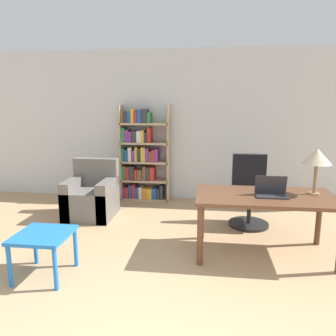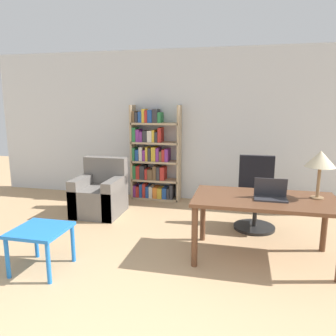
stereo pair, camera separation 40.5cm
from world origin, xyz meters
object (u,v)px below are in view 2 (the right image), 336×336
object	(u,v)px
laptop	(270,194)
office_chair	(255,198)
side_table_blue	(41,235)
bookshelf	(152,158)
desk	(264,206)
table_lamp	(321,160)
armchair	(100,195)

from	to	relation	value
laptop	office_chair	bearing A→B (deg)	96.36
side_table_blue	bookshelf	distance (m)	2.89
office_chair	laptop	bearing A→B (deg)	-83.64
desk	side_table_blue	world-z (taller)	desk
table_lamp	office_chair	world-z (taller)	table_lamp
laptop	bookshelf	bearing A→B (deg)	133.30
side_table_blue	armchair	distance (m)	1.85
table_lamp	office_chair	xyz separation A→B (m)	(-0.62, 0.88, -0.72)
table_lamp	armchair	size ratio (longest dim) A/B	0.60
office_chair	armchair	size ratio (longest dim) A/B	1.16
office_chair	desk	bearing A→B (deg)	-86.75
laptop	side_table_blue	world-z (taller)	laptop
laptop	armchair	distance (m)	2.79
office_chair	side_table_blue	distance (m)	2.89
table_lamp	armchair	world-z (taller)	table_lamp
laptop	office_chair	distance (m)	1.08
laptop	side_table_blue	bearing A→B (deg)	-161.88
desk	office_chair	distance (m)	1.02
desk	side_table_blue	bearing A→B (deg)	-160.90
bookshelf	office_chair	bearing A→B (deg)	-29.50
armchair	bookshelf	xyz separation A→B (m)	(0.60, 0.99, 0.48)
side_table_blue	bookshelf	bearing A→B (deg)	81.16
side_table_blue	armchair	bearing A→B (deg)	95.11
desk	table_lamp	world-z (taller)	table_lamp
armchair	table_lamp	bearing A→B (deg)	-16.76
bookshelf	desk	bearing A→B (deg)	-47.21
bookshelf	armchair	bearing A→B (deg)	-121.37
desk	table_lamp	xyz separation A→B (m)	(0.57, 0.12, 0.53)
office_chair	side_table_blue	size ratio (longest dim) A/B	1.86
side_table_blue	table_lamp	bearing A→B (deg)	17.70
office_chair	side_table_blue	xyz separation A→B (m)	(-2.26, -1.80, -0.04)
armchair	office_chair	bearing A→B (deg)	-0.91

